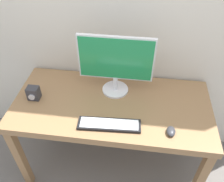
{
  "coord_description": "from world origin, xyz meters",
  "views": [
    {
      "loc": [
        0.17,
        -1.24,
        2.02
      ],
      "look_at": [
        0.0,
        0.0,
        0.9
      ],
      "focal_mm": 38.0,
      "sensor_mm": 36.0,
      "label": 1
    }
  ],
  "objects_px": {
    "monitor": "(116,63)",
    "audio_controller": "(33,93)",
    "desk": "(112,111)",
    "keyboard_primary": "(109,125)",
    "mouse": "(171,131)"
  },
  "relations": [
    {
      "from": "desk",
      "to": "mouse",
      "type": "distance_m",
      "value": 0.49
    },
    {
      "from": "mouse",
      "to": "audio_controller",
      "type": "bearing_deg",
      "value": 171.47
    },
    {
      "from": "mouse",
      "to": "desk",
      "type": "bearing_deg",
      "value": 154.53
    },
    {
      "from": "mouse",
      "to": "keyboard_primary",
      "type": "bearing_deg",
      "value": -178.46
    },
    {
      "from": "desk",
      "to": "audio_controller",
      "type": "bearing_deg",
      "value": -177.44
    },
    {
      "from": "desk",
      "to": "keyboard_primary",
      "type": "distance_m",
      "value": 0.24
    },
    {
      "from": "desk",
      "to": "keyboard_primary",
      "type": "relative_size",
      "value": 3.42
    },
    {
      "from": "monitor",
      "to": "keyboard_primary",
      "type": "height_order",
      "value": "monitor"
    },
    {
      "from": "monitor",
      "to": "audio_controller",
      "type": "bearing_deg",
      "value": -163.16
    },
    {
      "from": "monitor",
      "to": "audio_controller",
      "type": "relative_size",
      "value": 5.32
    },
    {
      "from": "keyboard_primary",
      "to": "audio_controller",
      "type": "xyz_separation_m",
      "value": [
        -0.6,
        0.19,
        0.04
      ]
    },
    {
      "from": "mouse",
      "to": "monitor",
      "type": "bearing_deg",
      "value": 140.03
    },
    {
      "from": "keyboard_primary",
      "to": "audio_controller",
      "type": "distance_m",
      "value": 0.63
    },
    {
      "from": "monitor",
      "to": "audio_controller",
      "type": "xyz_separation_m",
      "value": [
        -0.59,
        -0.18,
        -0.21
      ]
    },
    {
      "from": "keyboard_primary",
      "to": "audio_controller",
      "type": "relative_size",
      "value": 4.17
    }
  ]
}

